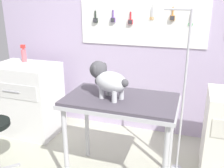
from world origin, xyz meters
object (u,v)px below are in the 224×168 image
counter_left (28,99)px  dog (107,79)px  grooming_table (120,107)px  grooming_arm (182,102)px

counter_left → dog: bearing=-23.1°
grooming_table → grooming_arm: size_ratio=0.63×
grooming_table → counter_left: counter_left is taller
counter_left → grooming_arm: bearing=-6.3°
grooming_arm → dog: size_ratio=3.79×
dog → counter_left: bearing=156.9°
grooming_table → dog: bearing=-167.1°
dog → grooming_table: bearing=12.9°
grooming_arm → counter_left: grooming_arm is taller
grooming_arm → counter_left: (-1.96, 0.22, -0.30)m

